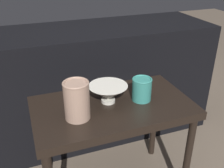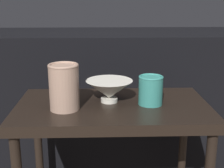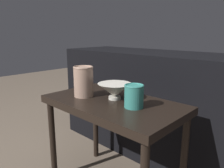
% 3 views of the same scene
% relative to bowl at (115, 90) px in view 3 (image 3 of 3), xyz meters
% --- Properties ---
extents(table, '(0.75, 0.42, 0.54)m').
position_rel_bowl_xyz_m(table, '(0.01, -0.03, -0.12)').
color(table, black).
rests_on(table, ground_plane).
extents(couch_backdrop, '(1.71, 0.50, 0.76)m').
position_rel_bowl_xyz_m(couch_backdrop, '(0.01, 0.54, -0.22)').
color(couch_backdrop, black).
rests_on(couch_backdrop, ground_plane).
extents(bowl, '(0.18, 0.18, 0.09)m').
position_rel_bowl_xyz_m(bowl, '(0.00, 0.00, 0.00)').
color(bowl, silver).
rests_on(bowl, table).
extents(vase_textured_left, '(0.11, 0.11, 0.17)m').
position_rel_bowl_xyz_m(vase_textured_left, '(-0.17, -0.08, 0.04)').
color(vase_textured_left, tan).
rests_on(vase_textured_left, table).
extents(vase_colorful_right, '(0.09, 0.09, 0.11)m').
position_rel_bowl_xyz_m(vase_colorful_right, '(0.16, -0.03, 0.01)').
color(vase_colorful_right, teal).
rests_on(vase_colorful_right, table).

